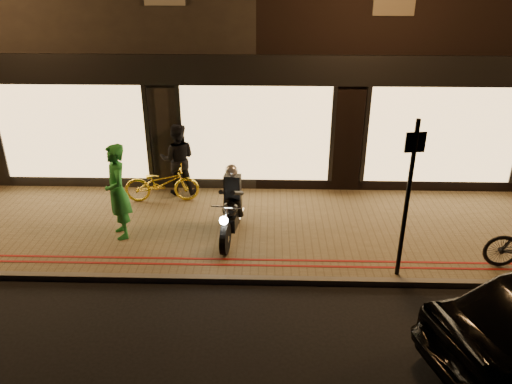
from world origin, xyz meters
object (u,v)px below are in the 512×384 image
motorcycle (231,210)px  bicycle_gold (162,183)px  person_green (118,192)px  sign_post (408,193)px

motorcycle → bicycle_gold: bearing=143.9°
motorcycle → person_green: (-2.34, -0.03, 0.40)m
bicycle_gold → person_green: 1.85m
sign_post → bicycle_gold: 5.94m
bicycle_gold → person_green: person_green is taller
sign_post → person_green: bearing=166.8°
motorcycle → sign_post: bearing=-16.1°
person_green → bicycle_gold: bearing=135.5°
sign_post → person_green: (-5.53, 1.30, -0.66)m
sign_post → bicycle_gold: bearing=149.1°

